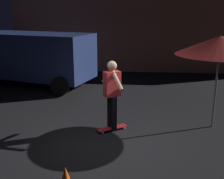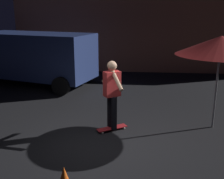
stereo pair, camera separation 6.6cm
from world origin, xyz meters
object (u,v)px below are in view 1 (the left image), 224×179
at_px(parked_van, 34,56).
at_px(skateboard_ridden, 112,128).
at_px(skater, 112,90).
at_px(patio_umbrella, 220,45).

bearing_deg(parked_van, skateboard_ridden, -50.77).
distance_m(parked_van, skateboard_ridden, 5.57).
relative_size(parked_van, skater, 2.96).
height_order(parked_van, patio_umbrella, patio_umbrella).
distance_m(parked_van, skater, 5.46).
bearing_deg(skateboard_ridden, parked_van, 129.23).
bearing_deg(patio_umbrella, parked_van, 147.58).
bearing_deg(parked_van, skater, -50.77).
height_order(skateboard_ridden, skater, skater).
relative_size(parked_van, patio_umbrella, 2.15).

